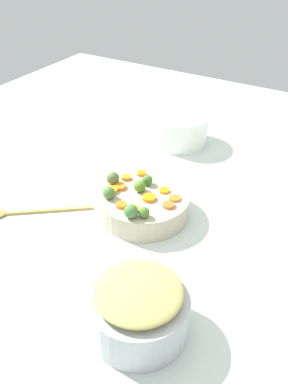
# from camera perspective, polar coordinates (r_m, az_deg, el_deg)

# --- Properties ---
(tabletop) EXTENTS (2.40, 2.40, 0.02)m
(tabletop) POSITION_cam_1_polar(r_m,az_deg,el_deg) (1.27, 0.70, -3.29)
(tabletop) COLOR silver
(tabletop) RESTS_ON ground
(serving_bowl_carrots) EXTENTS (0.27, 0.27, 0.07)m
(serving_bowl_carrots) POSITION_cam_1_polar(r_m,az_deg,el_deg) (1.24, -0.00, -1.72)
(serving_bowl_carrots) COLOR #BFAF94
(serving_bowl_carrots) RESTS_ON tabletop
(metal_pot) EXTENTS (0.22, 0.22, 0.10)m
(metal_pot) POSITION_cam_1_polar(r_m,az_deg,el_deg) (0.92, -0.73, -16.24)
(metal_pot) COLOR #B2B7BA
(metal_pot) RESTS_ON tabletop
(stuffing_mound) EXTENTS (0.19, 0.19, 0.03)m
(stuffing_mound) POSITION_cam_1_polar(r_m,az_deg,el_deg) (0.87, -0.76, -13.51)
(stuffing_mound) COLOR tan
(stuffing_mound) RESTS_ON metal_pot
(carrot_slice_0) EXTENTS (0.04, 0.04, 0.01)m
(carrot_slice_0) POSITION_cam_1_polar(r_m,az_deg,el_deg) (1.17, -3.12, -1.80)
(carrot_slice_0) COLOR orange
(carrot_slice_0) RESTS_ON serving_bowl_carrots
(carrot_slice_1) EXTENTS (0.05, 0.05, 0.01)m
(carrot_slice_1) POSITION_cam_1_polar(r_m,az_deg,el_deg) (1.15, -1.49, -2.33)
(carrot_slice_1) COLOR orange
(carrot_slice_1) RESTS_ON serving_bowl_carrots
(carrot_slice_2) EXTENTS (0.04, 0.04, 0.01)m
(carrot_slice_2) POSITION_cam_1_polar(r_m,az_deg,el_deg) (1.20, 4.25, -0.85)
(carrot_slice_2) COLOR orange
(carrot_slice_2) RESTS_ON serving_bowl_carrots
(carrot_slice_3) EXTENTS (0.05, 0.05, 0.01)m
(carrot_slice_3) POSITION_cam_1_polar(r_m,az_deg,el_deg) (1.19, 0.70, -0.81)
(carrot_slice_3) COLOR orange
(carrot_slice_3) RESTS_ON serving_bowl_carrots
(carrot_slice_4) EXTENTS (0.04, 0.04, 0.01)m
(carrot_slice_4) POSITION_cam_1_polar(r_m,az_deg,el_deg) (1.28, -2.46, 1.99)
(carrot_slice_4) COLOR orange
(carrot_slice_4) RESTS_ON serving_bowl_carrots
(carrot_slice_5) EXTENTS (0.04, 0.04, 0.01)m
(carrot_slice_5) POSITION_cam_1_polar(r_m,az_deg,el_deg) (1.17, 3.38, -1.80)
(carrot_slice_5) COLOR orange
(carrot_slice_5) RESTS_ON serving_bowl_carrots
(carrot_slice_6) EXTENTS (0.04, 0.04, 0.01)m
(carrot_slice_6) POSITION_cam_1_polar(r_m,az_deg,el_deg) (1.23, 2.82, 0.21)
(carrot_slice_6) COLOR orange
(carrot_slice_6) RESTS_ON serving_bowl_carrots
(carrot_slice_7) EXTENTS (0.04, 0.04, 0.01)m
(carrot_slice_7) POSITION_cam_1_polar(r_m,az_deg,el_deg) (1.30, -0.35, 2.57)
(carrot_slice_7) COLOR orange
(carrot_slice_7) RESTS_ON serving_bowl_carrots
(carrot_slice_8) EXTENTS (0.05, 0.05, 0.01)m
(carrot_slice_8) POSITION_cam_1_polar(r_m,az_deg,el_deg) (1.24, -3.31, 0.74)
(carrot_slice_8) COLOR orange
(carrot_slice_8) RESTS_ON serving_bowl_carrots
(carrot_slice_9) EXTENTS (0.05, 0.05, 0.01)m
(carrot_slice_9) POSITION_cam_1_polar(r_m,az_deg,el_deg) (1.23, -4.50, 0.26)
(carrot_slice_9) COLOR orange
(carrot_slice_9) RESTS_ON serving_bowl_carrots
(brussels_sprout_0) EXTENTS (0.03, 0.03, 0.03)m
(brussels_sprout_0) POSITION_cam_1_polar(r_m,az_deg,el_deg) (1.12, 0.01, -2.82)
(brussels_sprout_0) COLOR #497629
(brussels_sprout_0) RESTS_ON serving_bowl_carrots
(brussels_sprout_1) EXTENTS (0.04, 0.04, 0.04)m
(brussels_sprout_1) POSITION_cam_1_polar(r_m,az_deg,el_deg) (1.26, -4.29, 1.94)
(brussels_sprout_1) COLOR #57713D
(brussels_sprout_1) RESTS_ON serving_bowl_carrots
(brussels_sprout_2) EXTENTS (0.04, 0.04, 0.04)m
(brussels_sprout_2) POSITION_cam_1_polar(r_m,az_deg,el_deg) (1.12, -1.80, -2.66)
(brussels_sprout_2) COLOR #46783B
(brussels_sprout_2) RESTS_ON serving_bowl_carrots
(brussels_sprout_3) EXTENTS (0.04, 0.04, 0.04)m
(brussels_sprout_3) POSITION_cam_1_polar(r_m,az_deg,el_deg) (1.22, -0.66, 0.73)
(brussels_sprout_3) COLOR #548424
(brussels_sprout_3) RESTS_ON serving_bowl_carrots
(brussels_sprout_4) EXTENTS (0.04, 0.04, 0.04)m
(brussels_sprout_4) POSITION_cam_1_polar(r_m,az_deg,el_deg) (1.20, -4.82, -0.12)
(brussels_sprout_4) COLOR #487538
(brussels_sprout_4) RESTS_ON serving_bowl_carrots
(brussels_sprout_5) EXTENTS (0.03, 0.03, 0.03)m
(brussels_sprout_5) POSITION_cam_1_polar(r_m,az_deg,el_deg) (1.25, 0.46, 1.65)
(brussels_sprout_5) COLOR #437B2D
(brussels_sprout_5) RESTS_ON serving_bowl_carrots
(wooden_spoon) EXTENTS (0.27, 0.22, 0.01)m
(wooden_spoon) POSITION_cam_1_polar(r_m,az_deg,el_deg) (1.31, -16.66, -2.68)
(wooden_spoon) COLOR #A98B46
(wooden_spoon) RESTS_ON tabletop
(casserole_dish) EXTENTS (0.22, 0.22, 0.11)m
(casserole_dish) POSITION_cam_1_polar(r_m,az_deg,el_deg) (1.63, 4.77, 8.67)
(casserole_dish) COLOR white
(casserole_dish) RESTS_ON tabletop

